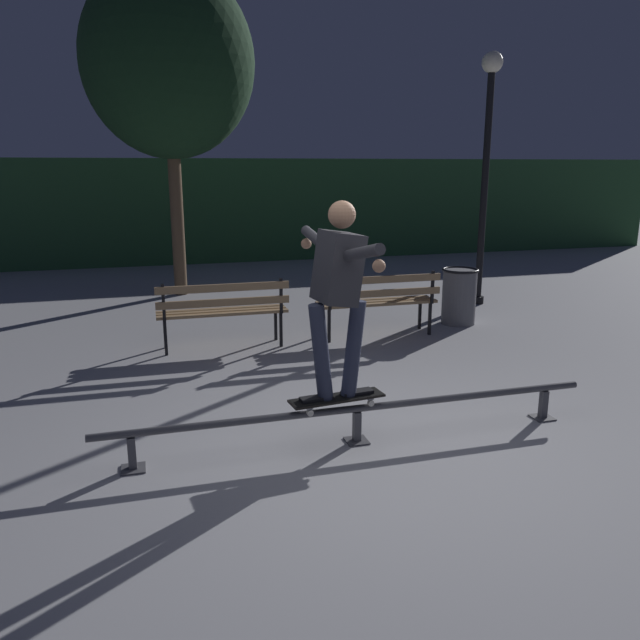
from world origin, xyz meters
The scene contains 10 objects.
ground_plane centered at (0.00, 0.00, 0.00)m, with size 90.00×90.00×0.00m, color #99999E.
hedge_backdrop centered at (0.00, 10.83, 1.19)m, with size 24.00×1.20×2.39m, color #2D5B33.
grind_rail centered at (0.00, 0.18, 0.25)m, with size 4.17×0.18×0.32m.
skateboard centered at (-0.17, 0.18, 0.39)m, with size 0.80×0.29×0.09m.
skateboarder centered at (-0.17, 0.18, 1.33)m, with size 0.63×1.40×1.56m.
park_bench_leftmost centered at (-0.70, 3.15, 0.54)m, with size 1.60×0.43×0.88m.
park_bench_left_center centered at (1.34, 3.15, 0.54)m, with size 1.60×0.43×0.88m.
tree_behind_benches centered at (-1.00, 6.78, 3.85)m, with size 2.80×2.80×5.41m.
lamp_post_right centered at (3.68, 4.64, 2.48)m, with size 0.32×0.32×3.90m.
trash_can centered at (2.71, 3.52, 0.41)m, with size 0.52×0.52×0.80m.
Camera 1 is at (-1.59, -4.27, 2.21)m, focal length 34.72 mm.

